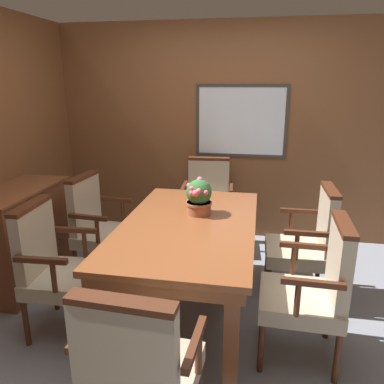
{
  "coord_description": "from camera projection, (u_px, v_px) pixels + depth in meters",
  "views": [
    {
      "loc": [
        0.43,
        -2.48,
        1.81
      ],
      "look_at": [
        -0.07,
        0.31,
        0.97
      ],
      "focal_mm": 35.0,
      "sensor_mm": 36.0,
      "label": 1
    }
  ],
  "objects": [
    {
      "name": "ground_plane",
      "position": [
        194.0,
        322.0,
        2.93
      ],
      "size": [
        14.0,
        14.0,
        0.0
      ],
      "primitive_type": "plane",
      "color": "gray"
    },
    {
      "name": "wall_back",
      "position": [
        222.0,
        134.0,
        4.33
      ],
      "size": [
        7.2,
        0.08,
        2.45
      ],
      "color": "brown",
      "rests_on": "ground_plane"
    },
    {
      "name": "chair_right_far",
      "position": [
        308.0,
        240.0,
        3.13
      ],
      "size": [
        0.53,
        0.56,
        0.99
      ],
      "rotation": [
        0.0,
        0.0,
        -1.56
      ],
      "color": "#472314",
      "rests_on": "ground_plane"
    },
    {
      "name": "sideboard_cabinet",
      "position": [
        22.0,
        237.0,
        3.41
      ],
      "size": [
        0.5,
        1.03,
        0.9
      ],
      "color": "brown",
      "rests_on": "ground_plane"
    },
    {
      "name": "chair_head_far",
      "position": [
        208.0,
        200.0,
        4.18
      ],
      "size": [
        0.57,
        0.55,
        0.99
      ],
      "rotation": [
        0.0,
        0.0,
        0.07
      ],
      "color": "#472314",
      "rests_on": "ground_plane"
    },
    {
      "name": "chair_left_far",
      "position": [
        99.0,
        224.0,
        3.48
      ],
      "size": [
        0.56,
        0.58,
        0.99
      ],
      "rotation": [
        0.0,
        0.0,
        1.5
      ],
      "color": "#472314",
      "rests_on": "ground_plane"
    },
    {
      "name": "chair_right_near",
      "position": [
        314.0,
        287.0,
        2.43
      ],
      "size": [
        0.54,
        0.56,
        0.99
      ],
      "rotation": [
        0.0,
        0.0,
        -1.6
      ],
      "color": "#472314",
      "rests_on": "ground_plane"
    },
    {
      "name": "chair_head_near",
      "position": [
        138.0,
        371.0,
        1.72
      ],
      "size": [
        0.57,
        0.55,
        0.99
      ],
      "rotation": [
        0.0,
        0.0,
        3.09
      ],
      "color": "#472314",
      "rests_on": "ground_plane"
    },
    {
      "name": "potted_plant",
      "position": [
        199.0,
        197.0,
        3.02
      ],
      "size": [
        0.21,
        0.24,
        0.31
      ],
      "color": "#9E5638",
      "rests_on": "dining_table"
    },
    {
      "name": "dining_table",
      "position": [
        189.0,
        234.0,
        2.9
      ],
      "size": [
        1.01,
        1.75,
        0.77
      ],
      "color": "brown",
      "rests_on": "ground_plane"
    },
    {
      "name": "chair_left_near",
      "position": [
        55.0,
        264.0,
        2.72
      ],
      "size": [
        0.55,
        0.57,
        0.99
      ],
      "rotation": [
        0.0,
        0.0,
        1.63
      ],
      "color": "#472314",
      "rests_on": "ground_plane"
    }
  ]
}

